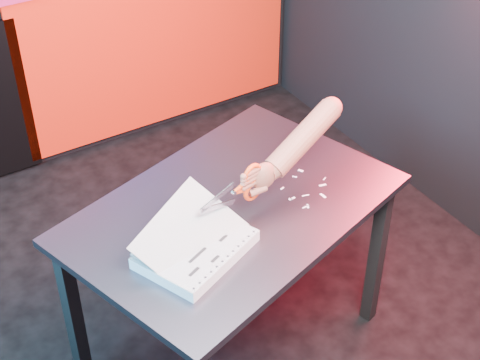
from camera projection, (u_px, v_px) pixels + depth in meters
room at (168, 41)px, 2.26m from camera, size 3.01×3.01×2.71m
work_table at (232, 227)px, 2.63m from camera, size 1.31×1.06×0.75m
printout_stack at (196, 248)px, 2.36m from camera, size 0.43×0.37×0.19m
scissors at (248, 185)px, 2.45m from camera, size 0.26×0.06×0.15m
hand_forearm at (296, 144)px, 2.54m from camera, size 0.45×0.14×0.23m
paper_clippings at (307, 190)px, 2.64m from camera, size 0.19×0.21×0.00m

